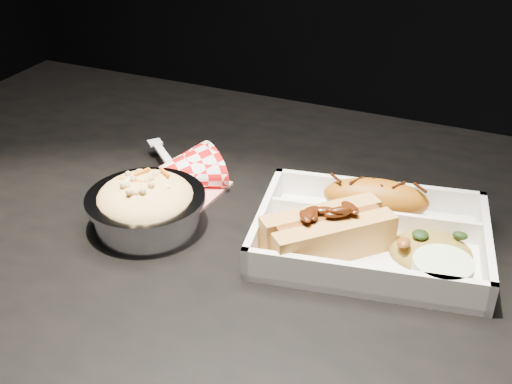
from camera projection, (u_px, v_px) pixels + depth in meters
dining_table at (237, 293)px, 0.79m from camera, size 1.20×0.80×0.75m
food_tray at (370, 239)px, 0.71m from camera, size 0.28×0.22×0.04m
fried_pastry at (376, 198)px, 0.75m from camera, size 0.13×0.07×0.05m
hotdog at (328, 230)px, 0.69m from camera, size 0.14×0.14×0.06m
fried_rice_mound at (432, 243)px, 0.68m from camera, size 0.10×0.09×0.03m
cupcake_liner at (442, 273)px, 0.64m from camera, size 0.06×0.06×0.03m
foil_coleslaw_cup at (146, 204)px, 0.74m from camera, size 0.14×0.14×0.07m
napkin_fork at (175, 173)px, 0.83m from camera, size 0.15×0.15×0.10m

